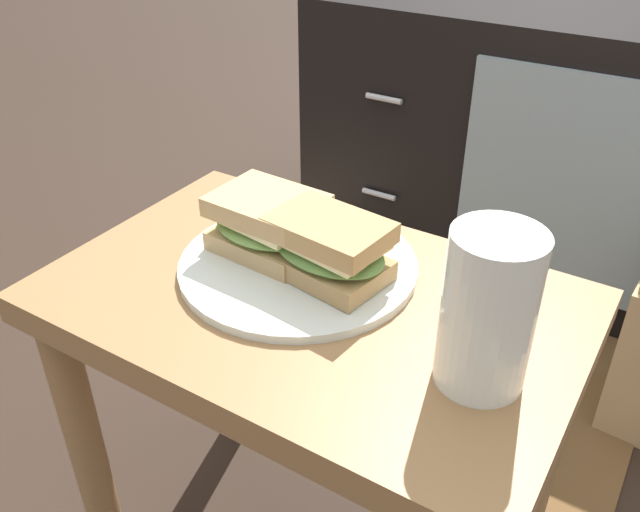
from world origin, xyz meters
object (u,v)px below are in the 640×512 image
(plate, at_px, (298,265))
(beer_glass, at_px, (488,314))
(tv_cabinet, at_px, (535,141))
(sandwich_back, at_px, (329,248))
(sandwich_front, at_px, (268,223))

(plate, xyz_separation_m, beer_glass, (0.23, -0.06, 0.07))
(tv_cabinet, height_order, sandwich_back, tv_cabinet)
(tv_cabinet, height_order, plate, tv_cabinet)
(tv_cabinet, distance_m, sandwich_front, 0.94)
(plate, distance_m, beer_glass, 0.25)
(sandwich_front, relative_size, beer_glass, 0.89)
(sandwich_back, bearing_deg, sandwich_front, 172.96)
(beer_glass, bearing_deg, sandwich_front, 166.28)
(plate, relative_size, sandwich_back, 1.85)
(sandwich_front, distance_m, beer_glass, 0.29)
(plate, height_order, sandwich_back, sandwich_back)
(sandwich_back, bearing_deg, tv_cabinet, 91.51)
(beer_glass, bearing_deg, plate, 165.08)
(plate, bearing_deg, sandwich_front, 172.96)
(sandwich_back, bearing_deg, plate, 172.96)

